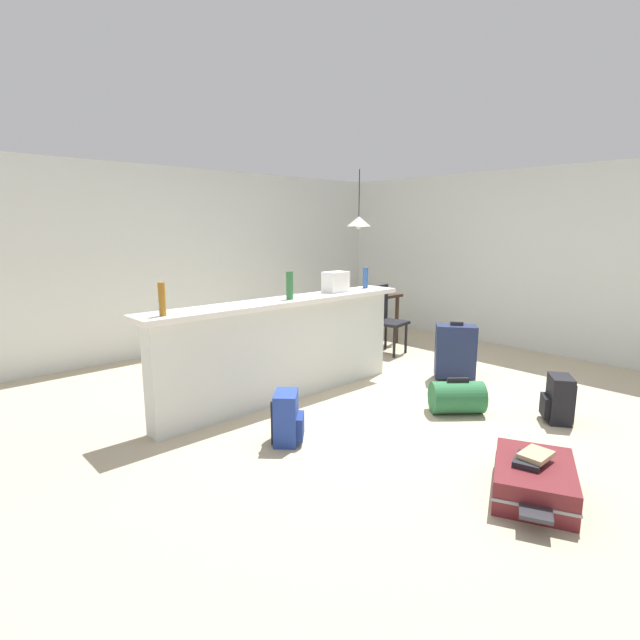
{
  "coord_description": "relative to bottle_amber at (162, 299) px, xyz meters",
  "views": [
    {
      "loc": [
        -3.68,
        -3.25,
        1.72
      ],
      "look_at": [
        -0.18,
        0.58,
        0.72
      ],
      "focal_mm": 27.31,
      "sensor_mm": 36.0,
      "label": 1
    }
  ],
  "objects": [
    {
      "name": "book_stack",
      "position": [
        1.33,
        -2.43,
        -0.9
      ],
      "size": [
        0.29,
        0.21,
        0.07
      ],
      "color": "black",
      "rests_on": "suitcase_flat_maroon"
    },
    {
      "name": "backpack_blue",
      "position": [
        0.65,
        -0.75,
        -0.95
      ],
      "size": [
        0.34,
        0.34,
        0.42
      ],
      "color": "#233D93",
      "rests_on": "ground_plane"
    },
    {
      "name": "bar_countertop",
      "position": [
        1.26,
        0.05,
        -0.16
      ],
      "size": [
        2.96,
        0.4,
        0.05
      ],
      "primitive_type": "cube",
      "color": "white",
      "rests_on": "partition_half_wall"
    },
    {
      "name": "backpack_black",
      "position": [
        2.71,
        -2.05,
        -0.95
      ],
      "size": [
        0.34,
        0.33,
        0.42
      ],
      "color": "black",
      "rests_on": "ground_plane"
    },
    {
      "name": "pendant_lamp",
      "position": [
        3.5,
        1.17,
        0.63
      ],
      "size": [
        0.34,
        0.34,
        0.83
      ],
      "color": "black"
    },
    {
      "name": "suitcase_flat_maroon",
      "position": [
        1.33,
        -2.45,
        -1.05
      ],
      "size": [
        0.89,
        0.74,
        0.22
      ],
      "color": "maroon",
      "rests_on": "ground_plane"
    },
    {
      "name": "grocery_bag",
      "position": [
        2.01,
        0.09,
        -0.02
      ],
      "size": [
        0.26,
        0.18,
        0.22
      ],
      "primitive_type": "cube",
      "color": "silver",
      "rests_on": "bar_countertop"
    },
    {
      "name": "dining_table",
      "position": [
        3.5,
        1.16,
        -0.51
      ],
      "size": [
        1.1,
        0.8,
        0.74
      ],
      "color": "#332319",
      "rests_on": "ground_plane"
    },
    {
      "name": "ground_plane",
      "position": [
        2.03,
        -0.41,
        -1.18
      ],
      "size": [
        13.0,
        13.0,
        0.05
      ],
      "primitive_type": "cube",
      "color": "#BCAD8E"
    },
    {
      "name": "wall_back",
      "position": [
        2.03,
        2.64,
        0.09
      ],
      "size": [
        6.6,
        0.1,
        2.5
      ],
      "primitive_type": "cube",
      "color": "silver",
      "rests_on": "ground_plane"
    },
    {
      "name": "suitcase_upright_navy",
      "position": [
        3.09,
        -0.75,
        -0.82
      ],
      "size": [
        0.46,
        0.49,
        0.67
      ],
      "color": "#1E284C",
      "rests_on": "ground_plane"
    },
    {
      "name": "partition_half_wall",
      "position": [
        1.26,
        0.05,
        -0.67
      ],
      "size": [
        2.8,
        0.2,
        0.97
      ],
      "primitive_type": "cube",
      "color": "silver",
      "rests_on": "ground_plane"
    },
    {
      "name": "bottle_green",
      "position": [
        1.31,
        0.01,
        0.0
      ],
      "size": [
        0.07,
        0.07,
        0.27
      ],
      "primitive_type": "cylinder",
      "color": "#2D6B38",
      "rests_on": "bar_countertop"
    },
    {
      "name": "wall_right",
      "position": [
        5.08,
        -0.11,
        0.09
      ],
      "size": [
        0.1,
        6.0,
        2.5
      ],
      "primitive_type": "cube",
      "color": "silver",
      "rests_on": "ground_plane"
    },
    {
      "name": "duffel_bag_green",
      "position": [
        2.22,
        -1.33,
        -1.0
      ],
      "size": [
        0.56,
        0.54,
        0.34
      ],
      "color": "#286B3D",
      "rests_on": "ground_plane"
    },
    {
      "name": "bottle_amber",
      "position": [
        0.0,
        0.0,
        0.0
      ],
      "size": [
        0.06,
        0.06,
        0.27
      ],
      "primitive_type": "cylinder",
      "color": "#9E661E",
      "rests_on": "bar_countertop"
    },
    {
      "name": "bottle_blue",
      "position": [
        2.49,
        0.1,
        -0.02
      ],
      "size": [
        0.06,
        0.06,
        0.24
      ],
      "primitive_type": "cylinder",
      "color": "#284C89",
      "rests_on": "bar_countertop"
    },
    {
      "name": "dining_chair_near_partition",
      "position": [
        3.42,
        0.57,
        -0.64
      ],
      "size": [
        0.46,
        0.46,
        0.93
      ],
      "color": "black",
      "rests_on": "ground_plane"
    }
  ]
}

